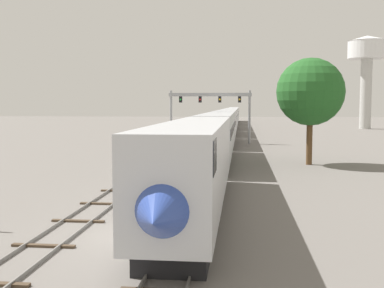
{
  "coord_description": "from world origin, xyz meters",
  "views": [
    {
      "loc": [
        4.33,
        -19.52,
        5.68
      ],
      "look_at": [
        1.0,
        12.0,
        3.0
      ],
      "focal_mm": 43.68,
      "sensor_mm": 36.0,
      "label": 1
    }
  ],
  "objects_px": {
    "passenger_train": "(229,121)",
    "signal_gantry": "(210,105)",
    "trackside_tree_left": "(310,92)",
    "water_tower": "(367,57)"
  },
  "relations": [
    {
      "from": "trackside_tree_left",
      "to": "signal_gantry",
      "type": "bearing_deg",
      "value": 115.29
    },
    {
      "from": "passenger_train",
      "to": "trackside_tree_left",
      "type": "height_order",
      "value": "trackside_tree_left"
    },
    {
      "from": "signal_gantry",
      "to": "trackside_tree_left",
      "type": "height_order",
      "value": "trackside_tree_left"
    },
    {
      "from": "signal_gantry",
      "to": "water_tower",
      "type": "distance_m",
      "value": 57.2
    },
    {
      "from": "signal_gantry",
      "to": "trackside_tree_left",
      "type": "relative_size",
      "value": 1.2
    },
    {
      "from": "passenger_train",
      "to": "signal_gantry",
      "type": "xyz_separation_m",
      "value": [
        -2.25,
        -21.65,
        3.06
      ]
    },
    {
      "from": "passenger_train",
      "to": "signal_gantry",
      "type": "height_order",
      "value": "signal_gantry"
    },
    {
      "from": "signal_gantry",
      "to": "water_tower",
      "type": "xyz_separation_m",
      "value": [
        33.48,
        45.06,
        10.97
      ]
    },
    {
      "from": "trackside_tree_left",
      "to": "passenger_train",
      "type": "bearing_deg",
      "value": 101.02
    },
    {
      "from": "signal_gantry",
      "to": "water_tower",
      "type": "height_order",
      "value": "water_tower"
    }
  ]
}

